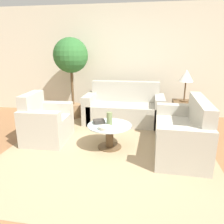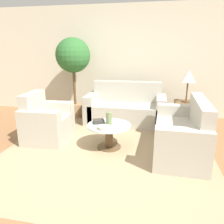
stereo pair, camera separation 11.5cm
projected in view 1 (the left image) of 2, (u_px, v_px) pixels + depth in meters
ground_plane at (95, 166)px, 3.10m from camera, size 14.00×14.00×0.00m
wall_back at (120, 61)px, 5.33m from camera, size 10.00×0.06×2.60m
rug at (110, 147)px, 3.69m from camera, size 3.30×3.56×0.01m
sofa_main at (124, 109)px, 4.88m from camera, size 1.72×0.77×0.89m
armchair at (45, 124)px, 3.92m from camera, size 0.75×0.89×0.86m
loveseat at (184, 135)px, 3.45m from camera, size 0.78×1.48×0.88m
coffee_table at (110, 133)px, 3.62m from camera, size 0.73×0.73×0.40m
side_table at (183, 113)px, 4.68m from camera, size 0.44×0.44×0.54m
table_lamp at (186, 77)px, 4.46m from camera, size 0.30×0.30×0.65m
potted_plant at (71, 60)px, 4.93m from camera, size 0.78×0.78×1.85m
vase at (109, 119)px, 3.55m from camera, size 0.09×0.09×0.21m
bowl at (105, 128)px, 3.38m from camera, size 0.21×0.21×0.05m
book_stack at (99, 121)px, 3.65m from camera, size 0.22×0.21×0.06m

